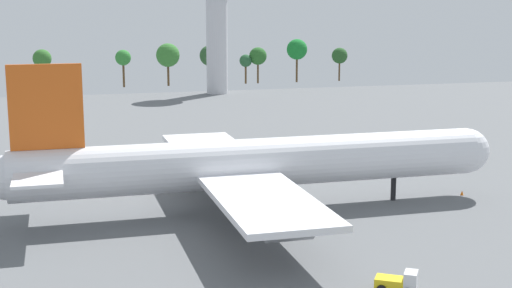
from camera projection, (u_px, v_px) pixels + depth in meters
The scene contains 6 objects.
ground_plane at pixel (256, 210), 93.24m from camera, with size 261.22×261.22×0.00m, color slate.
cargo_airplane at pixel (254, 164), 92.02m from camera, with size 65.31×52.62×19.15m.
pushback_tractor at pixel (399, 282), 66.25m from camera, with size 4.10×3.67×2.17m.
safety_cone_nose at pixel (462, 193), 100.67m from camera, with size 0.45×0.45×0.64m, color orange.
control_tower at pixel (217, 23), 212.76m from camera, with size 11.82×11.82×34.78m.
tree_line_backdrop at pixel (213, 55), 238.68m from camera, with size 103.49×7.58×14.53m.
Camera 1 is at (-23.87, -86.78, 25.76)m, focal length 51.37 mm.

